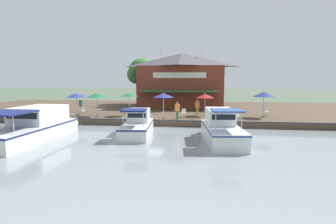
{
  "coord_description": "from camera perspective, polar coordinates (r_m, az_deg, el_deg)",
  "views": [
    {
      "loc": [
        23.19,
        4.73,
        4.3
      ],
      "look_at": [
        -1.0,
        1.62,
        1.3
      ],
      "focal_mm": 28.0,
      "sensor_mm": 36.0,
      "label": 1
    }
  ],
  "objects": [
    {
      "name": "patio_umbrella_near_quay_edge",
      "position": [
        27.1,
        8.05,
        3.49
      ],
      "size": [
        1.82,
        1.82,
        2.32
      ],
      "color": "#B7B7B7",
      "rests_on": "quay_deck"
    },
    {
      "name": "person_mid_patio",
      "position": [
        27.55,
        6.43,
        1.4
      ],
      "size": [
        0.47,
        0.47,
        1.64
      ],
      "color": "gold",
      "rests_on": "quay_deck"
    },
    {
      "name": "motorboat_nearest_quay",
      "position": [
        18.88,
        11.3,
        -3.5
      ],
      "size": [
        7.24,
        2.93,
        2.39
      ],
      "color": "white",
      "rests_on": "river_water"
    },
    {
      "name": "patio_umbrella_by_entrance",
      "position": [
        27.47,
        20.13,
        3.65
      ],
      "size": [
        2.12,
        2.12,
        2.58
      ],
      "color": "#B7B7B7",
      "rests_on": "quay_deck"
    },
    {
      "name": "cafe_chair_facing_river",
      "position": [
        25.03,
        14.75,
        -0.62
      ],
      "size": [
        0.55,
        0.55,
        0.85
      ],
      "color": "white",
      "rests_on": "quay_deck"
    },
    {
      "name": "person_near_entrance",
      "position": [
        31.55,
        -18.45,
        1.74
      ],
      "size": [
        0.45,
        0.45,
        1.61
      ],
      "color": "#B23338",
      "rests_on": "quay_deck"
    },
    {
      "name": "person_at_quay_edge",
      "position": [
        24.62,
        2.01,
        0.73
      ],
      "size": [
        0.46,
        0.46,
        1.62
      ],
      "color": "#337547",
      "rests_on": "quay_deck"
    },
    {
      "name": "waterfront_restaurant",
      "position": [
        37.04,
        2.97,
        7.07
      ],
      "size": [
        9.52,
        11.75,
        8.06
      ],
      "color": "brown",
      "rests_on": "quay_deck"
    },
    {
      "name": "patio_umbrella_back_row",
      "position": [
        27.36,
        -8.42,
        3.71
      ],
      "size": [
        1.8,
        1.8,
        2.37
      ],
      "color": "#B7B7B7",
      "rests_on": "quay_deck"
    },
    {
      "name": "motorboat_distant_upstream",
      "position": [
        20.81,
        -6.46,
        -2.77
      ],
      "size": [
        6.5,
        2.56,
        2.15
      ],
      "color": "white",
      "rests_on": "river_water"
    },
    {
      "name": "cafe_chair_beside_entrance",
      "position": [
        29.05,
        -18.06,
        0.29
      ],
      "size": [
        0.58,
        0.58,
        0.85
      ],
      "color": "white",
      "rests_on": "quay_deck"
    },
    {
      "name": "quay_edge_fender",
      "position": [
        24.04,
        -4.11,
        -1.74
      ],
      "size": [
        0.2,
        50.4,
        0.1
      ],
      "primitive_type": "cube",
      "color": "#2D2D33",
      "rests_on": "quay_deck"
    },
    {
      "name": "mooring_post",
      "position": [
        28.59,
        -26.53,
        -0.12
      ],
      "size": [
        0.22,
        0.22,
        1.02
      ],
      "color": "#473323",
      "rests_on": "quay_deck"
    },
    {
      "name": "patio_umbrella_mid_patio_right",
      "position": [
        25.02,
        -1.0,
        3.65
      ],
      "size": [
        1.91,
        1.91,
        2.48
      ],
      "color": "#B7B7B7",
      "rests_on": "quay_deck"
    },
    {
      "name": "patio_umbrella_mid_patio_left",
      "position": [
        29.43,
        -19.3,
        3.48
      ],
      "size": [
        2.08,
        2.08,
        2.35
      ],
      "color": "#B7B7B7",
      "rests_on": "quay_deck"
    },
    {
      "name": "cafe_chair_far_corner_seat",
      "position": [
        28.75,
        20.59,
        0.13
      ],
      "size": [
        0.49,
        0.49,
        0.85
      ],
      "color": "white",
      "rests_on": "quay_deck"
    },
    {
      "name": "ground_plane",
      "position": [
        24.06,
        -4.14,
        -3.3
      ],
      "size": [
        220.0,
        220.0,
        0.0
      ],
      "primitive_type": "plane",
      "color": "#4C5B47"
    },
    {
      "name": "cafe_chair_mid_patio",
      "position": [
        26.03,
        3.36,
        -0.11
      ],
      "size": [
        0.54,
        0.54,
        0.85
      ],
      "color": "white",
      "rests_on": "quay_deck"
    },
    {
      "name": "tree_downstream_bank",
      "position": [
        41.2,
        -6.01,
        8.56
      ],
      "size": [
        4.37,
        4.16,
        7.04
      ],
      "color": "brown",
      "rests_on": "quay_deck"
    },
    {
      "name": "motorboat_outer_channel",
      "position": [
        21.61,
        -26.69,
        -2.76
      ],
      "size": [
        9.39,
        3.61,
        2.26
      ],
      "color": "white",
      "rests_on": "river_water"
    },
    {
      "name": "patio_umbrella_far_corner",
      "position": [
        27.47,
        -15.26,
        3.55
      ],
      "size": [
        1.99,
        1.99,
        2.43
      ],
      "color": "#B7B7B7",
      "rests_on": "quay_deck"
    },
    {
      "name": "quay_deck",
      "position": [
        34.75,
        -0.54,
        0.4
      ],
      "size": [
        22.0,
        56.0,
        0.6
      ],
      "primitive_type": "cube",
      "color": "#4C3D2D",
      "rests_on": "ground"
    }
  ]
}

